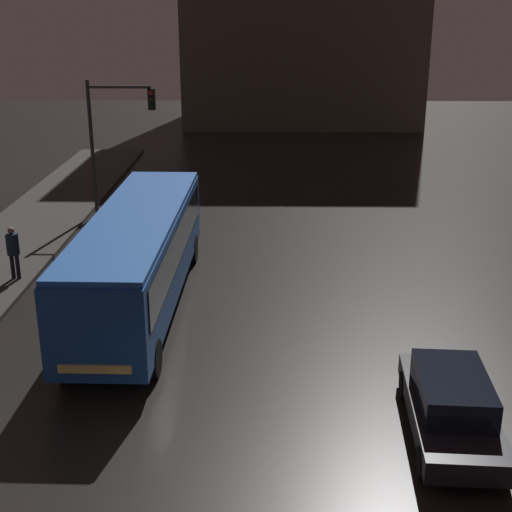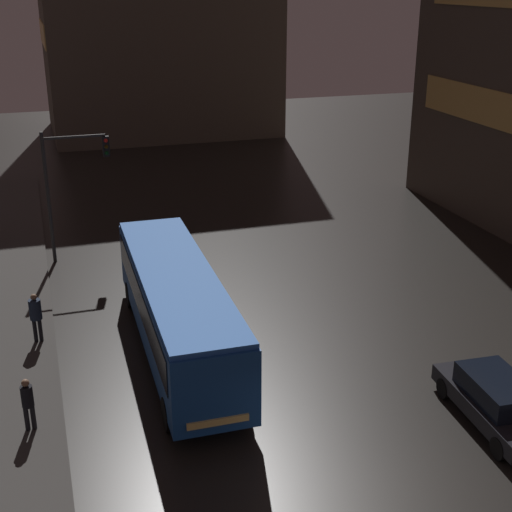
# 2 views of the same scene
# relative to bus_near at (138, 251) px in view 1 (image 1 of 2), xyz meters

# --- Properties ---
(ground_plane) EXTENTS (120.00, 120.00, 0.00)m
(ground_plane) POSITION_rel_bus_near_xyz_m (2.94, -8.99, -1.90)
(ground_plane) COLOR black
(bus_near) EXTENTS (2.71, 11.51, 3.08)m
(bus_near) POSITION_rel_bus_near_xyz_m (0.00, 0.00, 0.00)
(bus_near) COLOR #194793
(bus_near) RESTS_ON ground
(car_taxi) EXTENTS (2.02, 4.61, 1.46)m
(car_taxi) POSITION_rel_bus_near_xyz_m (7.96, -6.82, -1.16)
(car_taxi) COLOR black
(car_taxi) RESTS_ON ground
(pedestrian_near) EXTENTS (0.44, 0.44, 1.83)m
(pedestrian_near) POSITION_rel_bus_near_xyz_m (-4.63, 2.08, -0.64)
(pedestrian_near) COLOR black
(pedestrian_near) RESTS_ON sidewalk_left
(traffic_light_main) EXTENTS (2.92, 0.35, 5.99)m
(traffic_light_main) POSITION_rel_bus_near_xyz_m (-2.69, 10.13, 2.13)
(traffic_light_main) COLOR #2D2D2D
(traffic_light_main) RESTS_ON ground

